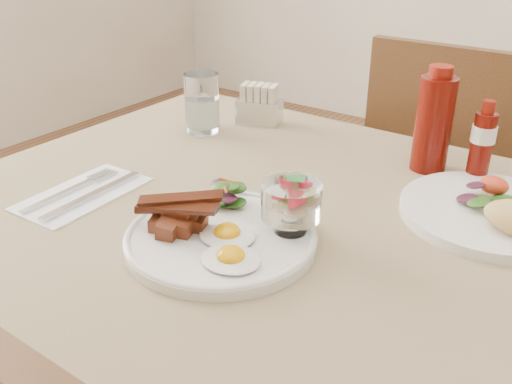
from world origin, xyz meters
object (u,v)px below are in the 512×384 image
object	(u,v)px
second_plate	(500,213)
ketchup_bottle	(434,122)
sugar_caddy	(259,106)
water_glass	(202,106)
main_plate	(221,239)
table	(333,276)
hot_sauce_bottle	(482,143)
fruit_cup	(292,201)
chair_far	(455,199)

from	to	relation	value
second_plate	ketchup_bottle	size ratio (longest dim) A/B	1.45
sugar_caddy	water_glass	distance (m)	0.13
main_plate	sugar_caddy	bearing A→B (deg)	119.25
second_plate	table	bearing A→B (deg)	-141.05
second_plate	hot_sauce_bottle	world-z (taller)	hot_sauce_bottle
table	fruit_cup	xyz separation A→B (m)	(-0.04, -0.07, 0.15)
main_plate	chair_far	bearing A→B (deg)	81.78
ketchup_bottle	water_glass	world-z (taller)	ketchup_bottle
table	main_plate	size ratio (longest dim) A/B	4.75
table	hot_sauce_bottle	world-z (taller)	hot_sauce_bottle
sugar_caddy	second_plate	bearing A→B (deg)	-34.97
fruit_cup	sugar_caddy	size ratio (longest dim) A/B	0.81
chair_far	hot_sauce_bottle	bearing A→B (deg)	-71.77
second_plate	sugar_caddy	distance (m)	0.59
table	water_glass	size ratio (longest dim) A/B	10.46
fruit_cup	hot_sauce_bottle	size ratio (longest dim) A/B	0.60
table	ketchup_bottle	distance (m)	0.35
second_plate	ketchup_bottle	xyz separation A→B (m)	(-0.17, 0.14, 0.07)
fruit_cup	hot_sauce_bottle	world-z (taller)	hot_sauce_bottle
main_plate	water_glass	world-z (taller)	water_glass
sugar_caddy	water_glass	bearing A→B (deg)	-142.06
chair_far	sugar_caddy	bearing A→B (deg)	-137.31
second_plate	water_glass	distance (m)	0.64
chair_far	sugar_caddy	size ratio (longest dim) A/B	8.39
main_plate	second_plate	bearing A→B (deg)	43.50
second_plate	hot_sauce_bottle	size ratio (longest dim) A/B	1.89
sugar_caddy	chair_far	bearing A→B (deg)	23.52
fruit_cup	ketchup_bottle	distance (m)	0.38
main_plate	fruit_cup	world-z (taller)	fruit_cup
fruit_cup	chair_far	bearing A→B (deg)	86.97
chair_far	main_plate	bearing A→B (deg)	-98.22
sugar_caddy	water_glass	world-z (taller)	water_glass
chair_far	second_plate	size ratio (longest dim) A/B	3.29
main_plate	second_plate	distance (m)	0.43
second_plate	ketchup_bottle	world-z (taller)	ketchup_bottle
main_plate	ketchup_bottle	bearing A→B (deg)	71.37
second_plate	chair_far	bearing A→B (deg)	111.33
fruit_cup	ketchup_bottle	bearing A→B (deg)	79.24
chair_far	fruit_cup	size ratio (longest dim) A/B	10.40
chair_far	second_plate	world-z (taller)	chair_far
sugar_caddy	water_glass	size ratio (longest dim) A/B	0.87
second_plate	ketchup_bottle	distance (m)	0.23
ketchup_bottle	water_glass	distance (m)	0.49
chair_far	fruit_cup	distance (m)	0.79
table	water_glass	distance (m)	0.51
second_plate	sugar_caddy	world-z (taller)	sugar_caddy
hot_sauce_bottle	chair_far	bearing A→B (deg)	108.23
ketchup_bottle	sugar_caddy	world-z (taller)	ketchup_bottle
main_plate	water_glass	size ratio (longest dim) A/B	2.20
table	hot_sauce_bottle	bearing A→B (deg)	67.90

